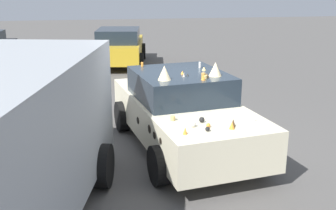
{
  "coord_description": "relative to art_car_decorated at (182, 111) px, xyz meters",
  "views": [
    {
      "loc": [
        -7.51,
        1.56,
        3.19
      ],
      "look_at": [
        0.0,
        0.3,
        0.9
      ],
      "focal_mm": 43.84,
      "sensor_mm": 36.0,
      "label": 1
    }
  ],
  "objects": [
    {
      "name": "ground_plane",
      "position": [
        -0.03,
        -0.01,
        -0.76
      ],
      "size": [
        60.0,
        60.0,
        0.0
      ],
      "primitive_type": "plane",
      "color": "#514F4C"
    },
    {
      "name": "parked_sedan_near_right",
      "position": [
        8.77,
        0.76,
        -0.01
      ],
      "size": [
        4.15,
        2.38,
        1.47
      ],
      "rotation": [
        0.0,
        0.0,
        -0.14
      ],
      "color": "gold",
      "rests_on": "ground"
    },
    {
      "name": "art_car_decorated",
      "position": [
        0.0,
        0.0,
        0.0
      ],
      "size": [
        4.58,
        2.6,
        1.76
      ],
      "rotation": [
        0.0,
        0.0,
        3.3
      ],
      "color": "beige",
      "rests_on": "ground"
    }
  ]
}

